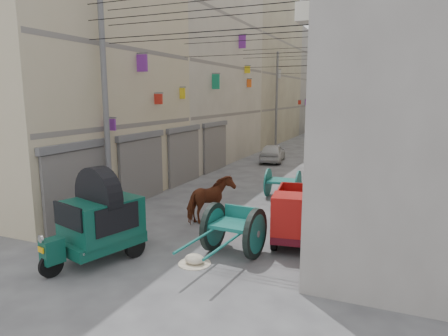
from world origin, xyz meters
The scene contains 17 objects.
ground centered at (0.00, 0.00, 0.00)m, with size 140.00×140.00×0.00m, color #404042.
building_row_left centered at (-8.00, 34.13, 6.46)m, with size 8.00×62.00×14.00m.
building_row_right centered at (8.00, 34.13, 6.46)m, with size 8.00×62.00×14.00m.
end_cap_building centered at (0.00, 66.00, 6.50)m, with size 22.00×10.00×13.00m, color tan.
shutters_left centered at (-3.92, 10.38, 1.49)m, with size 0.18×14.40×2.88m.
signboards centered at (-0.01, 21.66, 3.43)m, with size 8.22×40.52×5.67m.
utility_poles centered at (0.00, 17.00, 4.00)m, with size 7.40×22.20×8.00m.
overhead_cables centered at (0.00, 14.40, 6.77)m, with size 7.40×22.52×1.12m.
auto_rickshaw centered at (-1.38, 2.80, 1.15)m, with size 2.08×2.87×1.95m.
tonga_cart centered at (1.80, 4.56, 0.72)m, with size 1.54×3.15×1.39m.
mini_truck centered at (3.25, 5.99, 0.80)m, with size 1.75×3.13×1.67m.
second_cart centered at (1.44, 11.26, 0.66)m, with size 1.44×1.28×1.24m.
feed_sack centered at (1.10, 3.51, 0.13)m, with size 0.54×0.43×0.27m, color beige.
horse centered at (-0.05, 7.00, 0.79)m, with size 0.85×1.86×1.57m, color brown.
distant_car_white centered at (-1.67, 20.39, 0.61)m, with size 1.45×3.60×1.23m, color silver.
distant_car_grey centered at (1.27, 29.39, 0.61)m, with size 1.29×3.70×1.22m, color #535856.
distant_car_green centered at (-1.59, 39.96, 0.58)m, with size 1.64×4.03×1.17m, color #22644E.
Camera 1 is at (5.70, -5.33, 4.39)m, focal length 32.00 mm.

